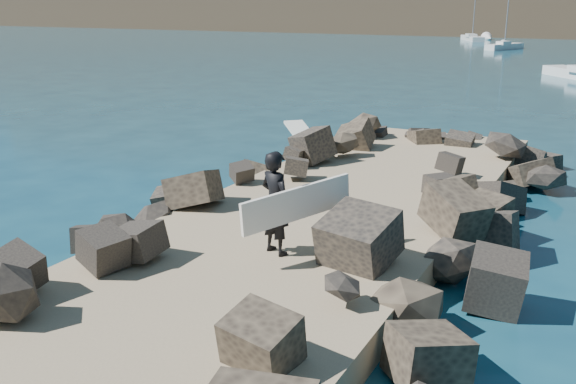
# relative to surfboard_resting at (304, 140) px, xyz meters

# --- Properties ---
(ground) EXTENTS (800.00, 800.00, 0.00)m
(ground) POSITION_rel_surfboard_resting_xyz_m (2.87, -5.58, -1.04)
(ground) COLOR #0F384C
(ground) RESTS_ON ground
(jetty) EXTENTS (6.00, 26.00, 0.60)m
(jetty) POSITION_rel_surfboard_resting_xyz_m (2.87, -7.58, -0.74)
(jetty) COLOR #8C7759
(jetty) RESTS_ON ground
(riprap_left) EXTENTS (2.60, 22.00, 1.00)m
(riprap_left) POSITION_rel_surfboard_resting_xyz_m (-0.03, -7.08, -0.54)
(riprap_left) COLOR black
(riprap_left) RESTS_ON ground
(riprap_right) EXTENTS (2.60, 22.00, 1.00)m
(riprap_right) POSITION_rel_surfboard_resting_xyz_m (5.77, -7.08, -0.54)
(riprap_right) COLOR black
(riprap_right) RESTS_ON ground
(surfboard_resting) EXTENTS (2.20, 2.25, 0.08)m
(surfboard_resting) POSITION_rel_surfboard_resting_xyz_m (0.00, 0.00, 0.00)
(surfboard_resting) COLOR white
(surfboard_resting) RESTS_ON riprap_left
(surfer_with_board) EXTENTS (1.44, 2.22, 1.97)m
(surfer_with_board) POSITION_rel_surfboard_resting_xyz_m (3.20, -7.57, 0.55)
(surfer_with_board) COLOR black
(surfer_with_board) RESTS_ON jetty
(sailboat_e) EXTENTS (4.59, 7.30, 8.80)m
(sailboat_e) POSITION_rel_surfboard_resting_xyz_m (-11.14, 75.18, -0.69)
(sailboat_e) COLOR silver
(sailboat_e) RESTS_ON ground
(sailboat_b) EXTENTS (3.48, 5.92, 7.21)m
(sailboat_b) POSITION_rel_surfboard_resting_xyz_m (-4.13, 59.34, -0.69)
(sailboat_b) COLOR silver
(sailboat_b) RESTS_ON ground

